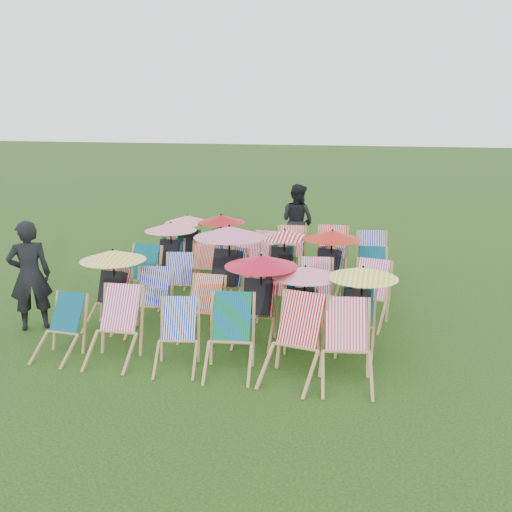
% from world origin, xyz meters
% --- Properties ---
extents(ground, '(100.00, 100.00, 0.00)m').
position_xyz_m(ground, '(0.00, 0.00, 0.00)').
color(ground, black).
rests_on(ground, ground).
extents(deckchair_0, '(0.58, 0.78, 0.83)m').
position_xyz_m(deckchair_0, '(-2.05, -2.32, 0.41)').
color(deckchair_0, '#A67D4D').
rests_on(deckchair_0, ground).
extents(deckchair_1, '(0.70, 0.93, 0.96)m').
position_xyz_m(deckchair_1, '(-1.25, -2.25, 0.48)').
color(deckchair_1, '#A67D4D').
rests_on(deckchair_1, ground).
extents(deckchair_2, '(0.72, 0.90, 0.87)m').
position_xyz_m(deckchair_2, '(-0.34, -2.25, 0.43)').
color(deckchair_2, '#A67D4D').
rests_on(deckchair_2, ground).
extents(deckchair_3, '(0.76, 0.97, 0.96)m').
position_xyz_m(deckchair_3, '(0.37, -2.22, 0.48)').
color(deckchair_3, '#A67D4D').
rests_on(deckchair_3, ground).
extents(deckchair_4, '(0.84, 1.05, 1.03)m').
position_xyz_m(deckchair_4, '(1.21, -2.22, 0.51)').
color(deckchair_4, '#A67D4D').
rests_on(deckchair_4, ground).
extents(deckchair_5, '(0.79, 1.00, 1.00)m').
position_xyz_m(deckchair_5, '(1.87, -2.19, 0.50)').
color(deckchair_5, '#A67D4D').
rests_on(deckchair_5, ground).
extents(deckchair_6, '(1.02, 1.07, 1.21)m').
position_xyz_m(deckchair_6, '(-1.93, -1.07, 0.64)').
color(deckchair_6, '#A67D4D').
rests_on(deckchair_6, ground).
extents(deckchair_7, '(0.72, 0.92, 0.93)m').
position_xyz_m(deckchair_7, '(-1.23, -1.14, 0.46)').
color(deckchair_7, '#A67D4D').
rests_on(deckchair_7, ground).
extents(deckchair_8, '(0.59, 0.82, 0.88)m').
position_xyz_m(deckchair_8, '(-0.37, -1.17, 0.44)').
color(deckchair_8, '#A67D4D').
rests_on(deckchair_8, ground).
extents(deckchair_9, '(1.08, 1.13, 1.28)m').
position_xyz_m(deckchair_9, '(0.46, -1.09, 0.68)').
color(deckchair_9, '#A67D4D').
rests_on(deckchair_9, ground).
extents(deckchair_10, '(0.97, 1.06, 1.15)m').
position_xyz_m(deckchair_10, '(1.13, -1.07, 0.61)').
color(deckchair_10, '#A67D4D').
rests_on(deckchair_10, ground).
extents(deckchair_11, '(1.00, 1.04, 1.19)m').
position_xyz_m(deckchair_11, '(1.92, -1.04, 0.63)').
color(deckchair_11, '#A67D4D').
rests_on(deckchair_11, ground).
extents(deckchair_12, '(0.77, 0.99, 0.99)m').
position_xyz_m(deckchair_12, '(-2.02, 0.01, 0.49)').
color(deckchair_12, '#A67D4D').
rests_on(deckchair_12, ground).
extents(deckchair_13, '(0.69, 0.88, 0.87)m').
position_xyz_m(deckchair_13, '(-1.27, 0.10, 0.43)').
color(deckchair_13, '#A67D4D').
rests_on(deckchair_13, ground).
extents(deckchair_14, '(1.21, 1.27, 1.44)m').
position_xyz_m(deckchair_14, '(-0.40, 0.11, 0.76)').
color(deckchair_14, '#A67D4D').
rests_on(deckchair_14, ground).
extents(deckchair_15, '(0.64, 0.83, 0.85)m').
position_xyz_m(deckchair_15, '(0.50, -0.02, 0.43)').
color(deckchair_15, '#A67D4D').
rests_on(deckchair_15, ground).
extents(deckchair_16, '(0.75, 0.96, 0.95)m').
position_xyz_m(deckchair_16, '(1.17, -0.01, 0.47)').
color(deckchair_16, '#A67D4D').
rests_on(deckchair_16, ground).
extents(deckchair_17, '(0.79, 0.99, 0.97)m').
position_xyz_m(deckchair_17, '(2.00, 0.01, 0.48)').
color(deckchair_17, '#A67D4D').
rests_on(deckchair_17, ground).
extents(deckchair_18, '(1.01, 1.05, 1.20)m').
position_xyz_m(deckchair_18, '(-1.94, 1.32, 0.63)').
color(deckchair_18, '#A67D4D').
rests_on(deckchair_18, ground).
extents(deckchair_19, '(0.61, 0.81, 0.84)m').
position_xyz_m(deckchair_19, '(-1.23, 1.26, 0.42)').
color(deckchair_19, '#A67D4D').
rests_on(deckchair_19, ground).
extents(deckchair_20, '(0.66, 0.84, 0.84)m').
position_xyz_m(deckchair_20, '(-0.34, 1.25, 0.42)').
color(deckchair_20, '#A67D4D').
rests_on(deckchair_20, ground).
extents(deckchair_21, '(1.00, 1.06, 1.18)m').
position_xyz_m(deckchair_21, '(0.35, 1.28, 0.62)').
color(deckchair_21, '#A67D4D').
rests_on(deckchair_21, ground).
extents(deckchair_22, '(1.04, 1.11, 1.24)m').
position_xyz_m(deckchair_22, '(1.22, 1.18, 0.65)').
color(deckchair_22, '#A67D4D').
rests_on(deckchair_22, ground).
extents(deckchair_23, '(0.68, 0.90, 0.93)m').
position_xyz_m(deckchair_23, '(2.01, 1.12, 0.46)').
color(deckchair_23, '#A67D4D').
rests_on(deckchair_23, ground).
extents(deckchair_24, '(0.98, 1.02, 1.16)m').
position_xyz_m(deckchair_24, '(-1.99, 2.38, 0.61)').
color(deckchair_24, '#A67D4D').
rests_on(deckchair_24, ground).
extents(deckchair_25, '(1.01, 1.08, 1.20)m').
position_xyz_m(deckchair_25, '(-1.26, 2.40, 0.63)').
color(deckchair_25, '#A67D4D').
rests_on(deckchair_25, ground).
extents(deckchair_26, '(0.65, 0.84, 0.86)m').
position_xyz_m(deckchair_26, '(-0.33, 2.38, 0.43)').
color(deckchair_26, '#A67D4D').
rests_on(deckchair_26, ground).
extents(deckchair_27, '(0.73, 0.96, 0.98)m').
position_xyz_m(deckchair_27, '(0.29, 2.43, 0.49)').
color(deckchair_27, '#A67D4D').
rests_on(deckchair_27, ground).
extents(deckchair_28, '(0.71, 0.97, 1.03)m').
position_xyz_m(deckchair_28, '(1.14, 2.41, 0.51)').
color(deckchair_28, '#A67D4D').
rests_on(deckchair_28, ground).
extents(deckchair_29, '(0.76, 0.97, 0.98)m').
position_xyz_m(deckchair_29, '(1.97, 2.30, 0.49)').
color(deckchair_29, '#A67D4D').
rests_on(deckchair_29, ground).
extents(person_left, '(0.75, 0.71, 1.73)m').
position_xyz_m(person_left, '(-3.05, -1.48, 0.86)').
color(person_left, black).
rests_on(person_left, ground).
extents(person_rear, '(1.05, 0.97, 1.72)m').
position_xyz_m(person_rear, '(0.17, 3.95, 0.86)').
color(person_rear, black).
rests_on(person_rear, ground).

